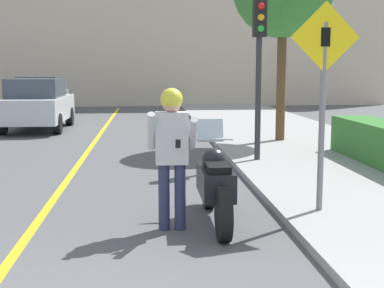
{
  "coord_description": "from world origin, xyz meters",
  "views": [
    {
      "loc": [
        0.86,
        -3.32,
        2.0
      ],
      "look_at": [
        1.44,
        3.61,
        1.02
      ],
      "focal_mm": 50.0,
      "sensor_mm": 36.0,
      "label": 1
    }
  ],
  "objects_px": {
    "motorcycle": "(215,185)",
    "traffic_light": "(259,48)",
    "parked_car_silver": "(38,104)",
    "parked_car_grey": "(42,96)",
    "crossing_sign": "(323,87)",
    "person_biker": "(172,143)"
  },
  "relations": [
    {
      "from": "traffic_light",
      "to": "parked_car_grey",
      "type": "bearing_deg",
      "value": 118.76
    },
    {
      "from": "motorcycle",
      "to": "person_biker",
      "type": "relative_size",
      "value": 1.22
    },
    {
      "from": "traffic_light",
      "to": "parked_car_silver",
      "type": "bearing_deg",
      "value": 130.03
    },
    {
      "from": "motorcycle",
      "to": "traffic_light",
      "type": "bearing_deg",
      "value": 71.06
    },
    {
      "from": "motorcycle",
      "to": "parked_car_grey",
      "type": "xyz_separation_m",
      "value": [
        -5.31,
        16.38,
        0.35
      ]
    },
    {
      "from": "traffic_light",
      "to": "parked_car_silver",
      "type": "xyz_separation_m",
      "value": [
        -5.86,
        6.98,
        -1.56
      ]
    },
    {
      "from": "motorcycle",
      "to": "parked_car_silver",
      "type": "distance_m",
      "value": 11.97
    },
    {
      "from": "parked_car_grey",
      "to": "traffic_light",
      "type": "bearing_deg",
      "value": -61.24
    },
    {
      "from": "motorcycle",
      "to": "person_biker",
      "type": "xyz_separation_m",
      "value": [
        -0.57,
        -0.27,
        0.58
      ]
    },
    {
      "from": "traffic_light",
      "to": "parked_car_silver",
      "type": "distance_m",
      "value": 9.25
    },
    {
      "from": "motorcycle",
      "to": "parked_car_silver",
      "type": "relative_size",
      "value": 0.51
    },
    {
      "from": "motorcycle",
      "to": "crossing_sign",
      "type": "height_order",
      "value": "crossing_sign"
    },
    {
      "from": "person_biker",
      "to": "traffic_light",
      "type": "distance_m",
      "value": 5.0
    },
    {
      "from": "person_biker",
      "to": "crossing_sign",
      "type": "xyz_separation_m",
      "value": [
        2.0,
        0.36,
        0.67
      ]
    },
    {
      "from": "traffic_light",
      "to": "parked_car_grey",
      "type": "relative_size",
      "value": 0.78
    },
    {
      "from": "crossing_sign",
      "to": "parked_car_grey",
      "type": "bearing_deg",
      "value": 112.46
    },
    {
      "from": "traffic_light",
      "to": "parked_car_grey",
      "type": "xyz_separation_m",
      "value": [
        -6.73,
        12.25,
        -1.56
      ]
    },
    {
      "from": "parked_car_grey",
      "to": "parked_car_silver",
      "type": "bearing_deg",
      "value": -80.71
    },
    {
      "from": "traffic_light",
      "to": "parked_car_silver",
      "type": "height_order",
      "value": "traffic_light"
    },
    {
      "from": "traffic_light",
      "to": "person_biker",
      "type": "bearing_deg",
      "value": -114.36
    },
    {
      "from": "motorcycle",
      "to": "traffic_light",
      "type": "distance_m",
      "value": 4.76
    },
    {
      "from": "crossing_sign",
      "to": "person_biker",
      "type": "bearing_deg",
      "value": -169.85
    }
  ]
}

